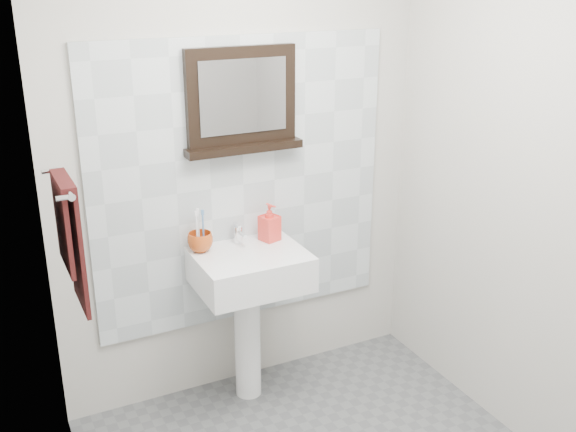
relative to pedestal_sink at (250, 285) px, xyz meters
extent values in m
cube|color=#BBB9B2|center=(0.06, 0.23, 0.57)|extent=(2.00, 0.01, 2.50)
cube|color=#BBB9B2|center=(-0.94, -0.87, 0.57)|extent=(0.01, 2.20, 2.50)
cube|color=#BBB9B2|center=(1.06, -0.87, 0.57)|extent=(0.01, 2.20, 2.50)
cube|color=silver|center=(0.06, 0.21, 0.47)|extent=(1.60, 0.02, 1.50)
cylinder|color=white|center=(0.00, 0.05, -0.34)|extent=(0.14, 0.14, 0.68)
cube|color=white|center=(0.00, -0.01, 0.09)|extent=(0.55, 0.44, 0.18)
cylinder|color=silver|center=(0.00, -0.03, 0.17)|extent=(0.32, 0.32, 0.02)
cylinder|color=#4C4C4F|center=(0.00, -0.03, 0.18)|extent=(0.04, 0.04, 0.00)
cylinder|color=silver|center=(0.00, 0.14, 0.23)|extent=(0.04, 0.04, 0.09)
cylinder|color=silver|center=(0.00, 0.09, 0.25)|extent=(0.02, 0.10, 0.02)
cube|color=silver|center=(0.00, 0.15, 0.28)|extent=(0.02, 0.07, 0.01)
imported|color=#AF4414|center=(-0.21, 0.12, 0.23)|extent=(0.17, 0.17, 0.10)
cylinder|color=white|center=(-0.23, 0.11, 0.29)|extent=(0.01, 0.01, 0.19)
cube|color=white|center=(-0.23, 0.11, 0.39)|extent=(0.01, 0.01, 0.03)
cylinder|color=#4973A8|center=(-0.20, 0.11, 0.29)|extent=(0.01, 0.01, 0.19)
cube|color=#4973A8|center=(-0.20, 0.11, 0.39)|extent=(0.01, 0.01, 0.03)
cylinder|color=white|center=(-0.21, 0.14, 0.29)|extent=(0.01, 0.01, 0.19)
cube|color=white|center=(-0.21, 0.14, 0.39)|extent=(0.01, 0.01, 0.03)
imported|color=red|center=(0.16, 0.10, 0.28)|extent=(0.11, 0.11, 0.20)
cube|color=black|center=(0.06, 0.19, 0.94)|extent=(0.57, 0.06, 0.48)
cube|color=#99999E|center=(0.06, 0.16, 0.94)|extent=(0.45, 0.01, 0.36)
cube|color=black|center=(0.06, 0.17, 0.68)|extent=(0.61, 0.11, 0.04)
cylinder|color=silver|center=(-0.88, -0.27, 0.75)|extent=(0.03, 0.40, 0.03)
cylinder|color=silver|center=(-0.91, -0.46, 0.75)|extent=(0.05, 0.02, 0.02)
cylinder|color=silver|center=(-0.91, -0.08, 0.75)|extent=(0.05, 0.02, 0.02)
cube|color=black|center=(-0.86, -0.27, 0.48)|extent=(0.02, 0.30, 0.52)
cube|color=black|center=(-0.90, -0.27, 0.57)|extent=(0.02, 0.30, 0.34)
cube|color=black|center=(-0.88, -0.27, 0.75)|extent=(0.06, 0.30, 0.03)
camera|label=1|loc=(-1.20, -2.87, 1.52)|focal=42.00mm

